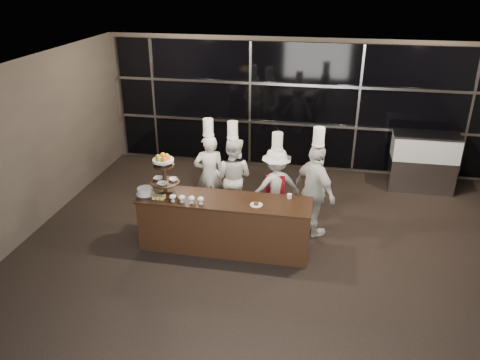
% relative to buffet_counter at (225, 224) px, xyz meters
% --- Properties ---
extents(room, '(10.00, 10.00, 10.00)m').
position_rel_buffet_counter_xyz_m(room, '(1.00, -1.26, 1.03)').
color(room, black).
rests_on(room, ground).
extents(window_wall, '(8.60, 0.10, 2.80)m').
position_rel_buffet_counter_xyz_m(window_wall, '(1.00, 3.67, 1.04)').
color(window_wall, black).
rests_on(window_wall, ground).
extents(buffet_counter, '(2.84, 0.74, 0.92)m').
position_rel_buffet_counter_xyz_m(buffet_counter, '(0.00, 0.00, 0.00)').
color(buffet_counter, black).
rests_on(buffet_counter, ground).
extents(display_stand, '(0.48, 0.48, 0.74)m').
position_rel_buffet_counter_xyz_m(display_stand, '(-1.00, -0.00, 0.87)').
color(display_stand, black).
rests_on(display_stand, buffet_counter).
extents(compotes, '(0.57, 0.11, 0.12)m').
position_rel_buffet_counter_xyz_m(compotes, '(-0.57, -0.22, 0.54)').
color(compotes, silver).
rests_on(compotes, buffet_counter).
extents(layer_cake, '(0.30, 0.30, 0.11)m').
position_rel_buffet_counter_xyz_m(layer_cake, '(-1.34, -0.05, 0.51)').
color(layer_cake, white).
rests_on(layer_cake, buffet_counter).
extents(pastry_squares, '(0.20, 0.13, 0.05)m').
position_rel_buffet_counter_xyz_m(pastry_squares, '(-1.06, -0.17, 0.48)').
color(pastry_squares, '#DABF6A').
rests_on(pastry_squares, buffet_counter).
extents(small_plate, '(0.20, 0.20, 0.05)m').
position_rel_buffet_counter_xyz_m(small_plate, '(0.54, -0.10, 0.47)').
color(small_plate, white).
rests_on(small_plate, buffet_counter).
extents(chef_cup, '(0.08, 0.08, 0.07)m').
position_rel_buffet_counter_xyz_m(chef_cup, '(1.03, 0.25, 0.49)').
color(chef_cup, white).
rests_on(chef_cup, buffet_counter).
extents(display_case, '(1.33, 0.58, 1.24)m').
position_rel_buffet_counter_xyz_m(display_case, '(3.59, 3.04, 0.22)').
color(display_case, '#A5A5AA').
rests_on(display_case, ground).
extents(chef_a, '(0.68, 0.55, 1.90)m').
position_rel_buffet_counter_xyz_m(chef_a, '(-0.55, 1.16, 0.36)').
color(chef_a, silver).
rests_on(chef_a, ground).
extents(chef_b, '(0.86, 0.72, 1.86)m').
position_rel_buffet_counter_xyz_m(chef_b, '(-0.10, 1.19, 0.33)').
color(chef_b, white).
rests_on(chef_b, ground).
extents(chef_c, '(1.08, 0.89, 1.76)m').
position_rel_buffet_counter_xyz_m(chef_c, '(0.72, 1.04, 0.28)').
color(chef_c, silver).
rests_on(chef_c, ground).
extents(chef_d, '(0.96, 1.02, 1.99)m').
position_rel_buffet_counter_xyz_m(chef_d, '(1.43, 0.74, 0.40)').
color(chef_d, silver).
rests_on(chef_d, ground).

